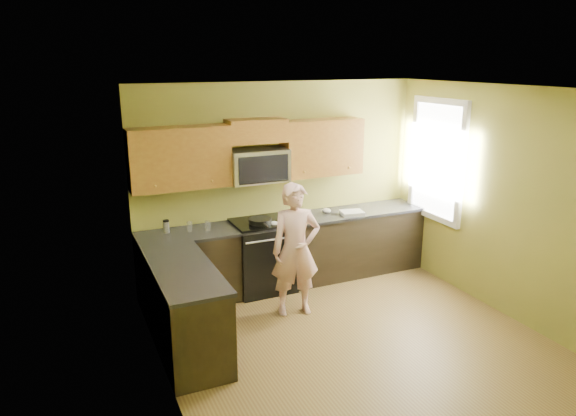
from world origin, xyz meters
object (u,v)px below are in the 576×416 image
woman (296,250)px  microwave (258,181)px  travel_mug (167,233)px  stove (263,255)px  frying_pan (260,223)px  butter_tub (292,222)px

woman → microwave: bearing=108.4°
travel_mug → microwave: bearing=0.1°
stove → frying_pan: 0.48m
stove → microwave: (0.00, 0.12, 0.97)m
frying_pan → travel_mug: 1.17m
stove → travel_mug: (-1.21, 0.12, 0.45)m
butter_tub → travel_mug: size_ratio=0.85×
butter_tub → woman: bearing=-111.5°
microwave → butter_tub: microwave is taller
stove → woman: (0.11, -0.79, 0.33)m
stove → microwave: microwave is taller
woman → frying_pan: woman is taller
frying_pan → travel_mug: travel_mug is taller
woman → travel_mug: 1.61m
travel_mug → stove: bearing=-5.8°
microwave → frying_pan: microwave is taller
stove → butter_tub: size_ratio=7.00×
frying_pan → butter_tub: (0.43, -0.05, -0.03)m
frying_pan → travel_mug: size_ratio=3.19×
stove → woman: woman is taller
microwave → frying_pan: bearing=-105.5°
microwave → woman: 1.12m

